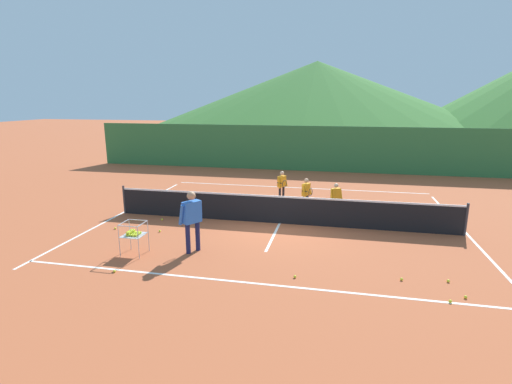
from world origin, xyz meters
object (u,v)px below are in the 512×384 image
Objects in this scene: tennis_ball_6 at (162,219)px; student_0 at (282,183)px; tennis_ball_3 at (402,279)px; tennis_net at (280,209)px; tennis_ball_1 at (115,228)px; ball_cart at (133,234)px; student_2 at (336,196)px; tennis_ball_2 at (114,271)px; tennis_ball_7 at (160,231)px; instructor at (192,216)px; tennis_ball_0 at (295,277)px; tennis_ball_8 at (466,297)px; tennis_ball_5 at (450,301)px; tennis_ball_4 at (448,281)px; student_1 at (306,192)px.

student_0 is at bearing 42.53° from tennis_ball_6.
tennis_ball_6 is at bearing 157.54° from tennis_ball_3.
student_0 is (-0.36, 2.89, 0.27)m from tennis_net.
tennis_ball_3 is at bearing -12.53° from tennis_ball_1.
tennis_ball_6 is (-0.58, 2.95, -0.56)m from ball_cart.
student_2 is 17.53× the size of tennis_ball_2.
instructor is at bearing -38.61° from tennis_ball_7.
instructor is 2.41m from tennis_ball_2.
ball_cart reaches higher than tennis_ball_0.
tennis_ball_8 is at bearing -54.90° from student_0.
tennis_ball_5 is (3.31, -0.47, 0.00)m from tennis_ball_0.
tennis_ball_5 is 1.00× the size of tennis_ball_8.
tennis_net is 172.33× the size of tennis_ball_0.
tennis_ball_0 and tennis_ball_7 have the same top height.
tennis_ball_1 is 9.83m from tennis_ball_4.
instructor reaches higher than tennis_ball_1.
student_2 reaches higher than tennis_net.
student_0 is at bearing 131.76° from student_1.
student_1 is at bearing 56.76° from tennis_ball_2.
instructor is 25.40× the size of tennis_ball_3.
tennis_ball_0 is 4.42m from tennis_ball_2.
tennis_ball_1 is at bearing 165.64° from tennis_ball_8.
ball_cart is 2.48m from tennis_ball_1.
student_1 reaches higher than tennis_ball_1.
student_2 is 17.53× the size of tennis_ball_4.
tennis_ball_1 is at bearing -161.53° from tennis_net.
tennis_ball_6 is at bearing 156.98° from tennis_ball_8.
tennis_ball_4 is 0.75m from tennis_ball_8.
instructor is 6.10m from student_0.
tennis_ball_0 is 5.18m from tennis_ball_7.
student_1 is at bearing 50.41° from ball_cart.
tennis_ball_1 and tennis_ball_3 have the same top height.
tennis_ball_8 is (2.82, -5.65, -0.68)m from student_2.
instructor reaches higher than tennis_ball_2.
tennis_ball_4 is (2.66, -4.91, -0.68)m from student_2.
tennis_ball_7 is (-3.63, -1.67, -0.47)m from tennis_net.
tennis_ball_7 is at bearing -68.10° from tennis_ball_6.
ball_cart reaches higher than tennis_ball_7.
tennis_ball_6 is at bearing 101.14° from ball_cart.
tennis_ball_8 is at bearing 2.94° from tennis_ball_2.
tennis_ball_7 is (1.55, 0.05, 0.00)m from tennis_ball_1.
tennis_ball_1 is 1.00× the size of tennis_ball_7.
tennis_net is 5.47m from tennis_ball_1.
tennis_ball_8 is at bearing -56.45° from student_1.
tennis_ball_4 is at bearing -52.84° from student_0.
ball_cart is (-1.52, -0.50, -0.45)m from instructor.
tennis_ball_0 is at bearing 176.68° from tennis_ball_8.
tennis_ball_4 is 1.00× the size of tennis_ball_7.
tennis_ball_4 is 1.00× the size of tennis_ball_5.
tennis_ball_6 is (1.09, 1.20, 0.00)m from tennis_ball_1.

